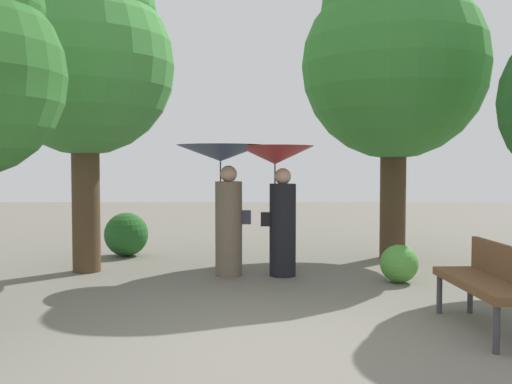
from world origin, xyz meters
TOP-DOWN VIEW (x-y plane):
  - ground_plane at (0.00, 0.00)m, footprint 40.00×40.00m
  - person_left at (-0.47, 3.24)m, footprint 1.27×1.27m
  - person_right at (0.32, 3.21)m, footprint 1.12×1.12m
  - park_bench at (2.31, 0.45)m, footprint 0.57×1.52m
  - tree_near_left at (-2.56, 3.52)m, footprint 2.69×2.69m
  - tree_near_right at (2.36, 4.83)m, footprint 3.16×3.16m
  - bush_path_left at (1.97, 2.75)m, footprint 0.52×0.52m
  - bush_path_right at (-2.32, 5.01)m, footprint 0.77×0.77m

SIDE VIEW (x-z plane):
  - ground_plane at x=0.00m, z-range 0.00..0.00m
  - bush_path_left at x=1.97m, z-range 0.00..0.52m
  - bush_path_right at x=-2.32m, z-range 0.00..0.77m
  - park_bench at x=2.31m, z-range 0.10..0.93m
  - person_right at x=0.32m, z-range 0.41..2.30m
  - person_left at x=-0.47m, z-range 0.44..2.34m
  - tree_near_left at x=-2.56m, z-range 0.85..5.86m
  - tree_near_right at x=2.36m, z-range 0.85..6.30m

